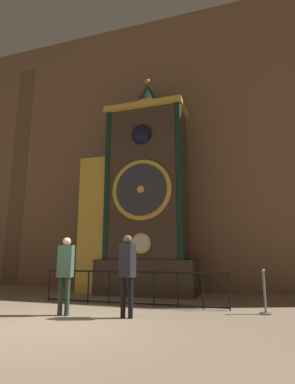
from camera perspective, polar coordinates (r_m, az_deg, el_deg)
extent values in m
plane|color=#847056|center=(6.67, -18.77, -23.09)|extent=(28.00, 28.00, 0.00)
cube|color=#846047|center=(13.34, -0.12, 9.00)|extent=(24.00, 0.30, 12.20)
cube|color=brown|center=(16.21, -23.16, 3.93)|extent=(0.90, 0.12, 10.98)
cube|color=#423328|center=(11.00, 0.00, -15.84)|extent=(3.49, 1.61, 1.18)
cube|color=#423328|center=(11.29, 0.00, 1.99)|extent=(2.79, 1.40, 5.75)
cube|color=gold|center=(12.16, -0.15, 14.91)|extent=(3.01, 1.54, 0.20)
cylinder|color=gold|center=(10.28, -1.23, -9.75)|extent=(0.70, 0.05, 0.70)
cylinder|color=silver|center=(10.25, -1.28, -9.75)|extent=(0.57, 0.03, 0.57)
cylinder|color=gold|center=(10.51, -1.18, 0.46)|extent=(2.17, 0.07, 2.17)
cylinder|color=#2D333D|center=(10.47, -1.26, 0.51)|extent=(1.87, 0.04, 1.87)
cylinder|color=gold|center=(10.45, -1.29, 0.53)|extent=(0.26, 0.03, 0.26)
cube|color=black|center=(11.59, -0.31, 9.98)|extent=(0.96, 0.42, 0.96)
sphere|color=black|center=(11.22, -0.98, 10.75)|extent=(0.77, 0.77, 0.77)
cylinder|color=#142D23|center=(11.20, -7.51, 2.21)|extent=(0.27, 0.27, 5.75)
cylinder|color=#142D23|center=(10.39, 6.07, 3.27)|extent=(0.27, 0.27, 5.75)
cylinder|color=gold|center=(12.36, 0.00, 15.74)|extent=(0.98, 0.98, 0.30)
cone|color=#163227|center=(12.65, 0.00, 18.14)|extent=(0.93, 0.93, 0.89)
sphere|color=gold|center=(12.94, 0.00, 20.32)|extent=(0.20, 0.20, 0.20)
cube|color=#4C3828|center=(11.81, -9.21, -6.08)|extent=(1.08, 1.19, 5.02)
cube|color=gold|center=(11.27, -10.59, -5.77)|extent=(1.13, 0.06, 5.02)
cylinder|color=black|center=(9.93, -18.21, -16.52)|extent=(0.04, 0.04, 0.91)
cylinder|color=black|center=(9.57, -14.84, -16.91)|extent=(0.04, 0.04, 0.91)
cylinder|color=black|center=(9.24, -11.22, -17.27)|extent=(0.04, 0.04, 0.91)
cylinder|color=black|center=(8.96, -7.32, -17.58)|extent=(0.04, 0.04, 0.91)
cylinder|color=black|center=(8.71, -3.18, -17.82)|extent=(0.04, 0.04, 0.91)
cylinder|color=black|center=(8.50, 1.20, -17.99)|extent=(0.04, 0.04, 0.91)
cylinder|color=black|center=(8.34, 5.77, -18.05)|extent=(0.04, 0.04, 0.91)
cylinder|color=black|center=(8.24, 10.50, -18.01)|extent=(0.04, 0.04, 0.91)
cylinder|color=black|center=(8.18, 15.31, -17.84)|extent=(0.04, 0.04, 0.91)
cylinder|color=black|center=(8.67, -3.14, -14.98)|extent=(5.27, 0.05, 0.05)
cylinder|color=black|center=(8.76, -3.21, -20.38)|extent=(5.27, 0.04, 0.04)
cylinder|color=#213427|center=(7.65, -16.23, -18.48)|extent=(0.11, 0.11, 0.84)
cylinder|color=#213427|center=(7.56, -15.03, -18.63)|extent=(0.11, 0.11, 0.84)
cube|color=#385642|center=(7.55, -15.30, -12.58)|extent=(0.37, 0.28, 0.74)
sphere|color=tan|center=(7.55, -15.11, -9.12)|extent=(0.19, 0.19, 0.19)
cylinder|color=black|center=(7.11, -4.67, -19.36)|extent=(0.11, 0.11, 0.87)
cylinder|color=black|center=(7.04, -3.22, -19.45)|extent=(0.11, 0.11, 0.87)
cube|color=black|center=(7.01, -3.85, -12.84)|extent=(0.39, 0.31, 0.75)
sphere|color=brown|center=(7.02, -3.80, -9.01)|extent=(0.20, 0.20, 0.20)
cylinder|color=gray|center=(8.05, 21.65, -20.70)|extent=(0.28, 0.28, 0.04)
cylinder|color=gray|center=(7.98, 21.40, -17.48)|extent=(0.06, 0.06, 0.95)
sphere|color=gray|center=(7.94, 21.12, -13.84)|extent=(0.09, 0.09, 0.09)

